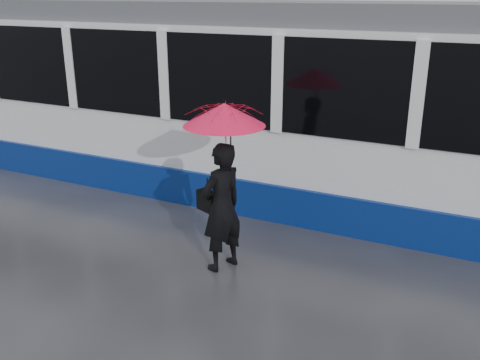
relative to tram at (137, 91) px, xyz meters
The scene contains 6 objects.
ground 4.93m from the tram, 32.49° to the right, with size 90.00×90.00×0.00m, color #27272C.
rails 4.25m from the tram, ahead, with size 34.00×1.51×0.02m.
tram is the anchor object (origin of this frame).
woman 4.59m from the tram, 40.32° to the right, with size 0.63×0.41×1.73m, color black.
umbrella 4.57m from the tram, 39.91° to the right, with size 1.32×1.32×1.17m.
handbag 4.41m from the tram, 42.00° to the right, with size 0.34×0.24×0.45m.
Camera 1 is at (2.56, -6.06, 3.52)m, focal length 40.00 mm.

